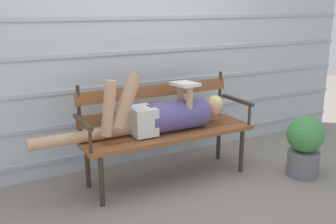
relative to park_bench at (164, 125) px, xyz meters
name	(u,v)px	position (x,y,z in m)	size (l,w,h in m)	color
ground_plane	(173,183)	(0.00, -0.17, -0.51)	(12.00, 12.00, 0.00)	gray
house_siding	(140,35)	(0.00, 0.51, 0.78)	(5.41, 0.08, 2.58)	#B2BCC6
park_bench	(164,125)	(0.00, 0.00, 0.00)	(1.60, 0.50, 0.92)	brown
reclining_person	(162,115)	(-0.06, -0.07, 0.12)	(1.79, 0.27, 0.58)	#514784
potted_plant	(305,145)	(1.17, -0.60, -0.20)	(0.34, 0.34, 0.58)	slate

